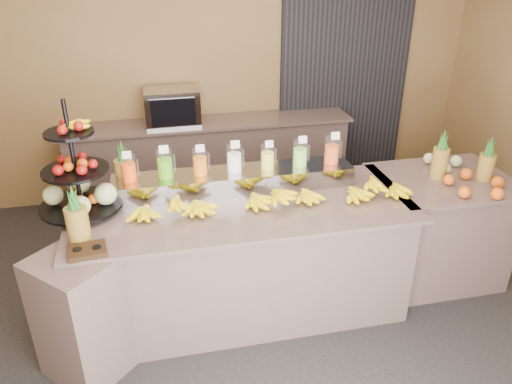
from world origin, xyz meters
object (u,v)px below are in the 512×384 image
object	(u,v)px
banana_heap	(278,194)
oven_warmer	(172,106)
fruit_stand	(83,184)
condiment_caddy	(87,251)
pitcher_tray	(235,180)
right_fruit_pile	(467,175)

from	to	relation	value
banana_heap	oven_warmer	size ratio (longest dim) A/B	3.82
fruit_stand	oven_warmer	xyz separation A→B (m)	(0.73, 1.79, -0.02)
condiment_caddy	oven_warmer	xyz separation A→B (m)	(0.69, 2.36, 0.17)
pitcher_tray	right_fruit_pile	distance (m)	1.83
oven_warmer	condiment_caddy	bearing A→B (deg)	-106.73
pitcher_tray	fruit_stand	bearing A→B (deg)	-173.99
pitcher_tray	banana_heap	size ratio (longest dim) A/B	0.87
condiment_caddy	right_fruit_pile	distance (m)	2.88
condiment_caddy	oven_warmer	bearing A→B (deg)	73.80
pitcher_tray	fruit_stand	distance (m)	1.11
pitcher_tray	fruit_stand	xyz separation A→B (m)	(-1.09, -0.12, 0.14)
right_fruit_pile	oven_warmer	world-z (taller)	oven_warmer
pitcher_tray	oven_warmer	xyz separation A→B (m)	(-0.36, 1.67, 0.11)
right_fruit_pile	fruit_stand	bearing A→B (deg)	176.19
pitcher_tray	oven_warmer	world-z (taller)	oven_warmer
pitcher_tray	oven_warmer	bearing A→B (deg)	102.28
banana_heap	right_fruit_pile	bearing A→B (deg)	-0.26
pitcher_tray	banana_heap	distance (m)	0.40
condiment_caddy	right_fruit_pile	bearing A→B (deg)	7.60
banana_heap	right_fruit_pile	xyz separation A→B (m)	(1.54, -0.01, 0.01)
condiment_caddy	pitcher_tray	bearing A→B (deg)	33.31
condiment_caddy	oven_warmer	world-z (taller)	oven_warmer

